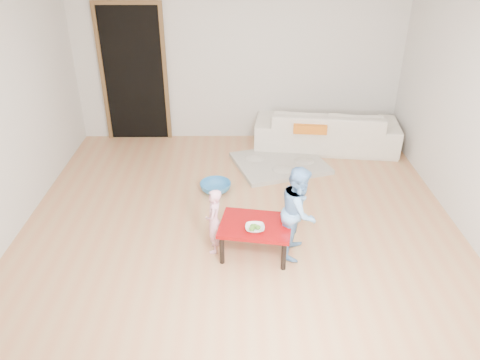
{
  "coord_description": "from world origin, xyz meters",
  "views": [
    {
      "loc": [
        -0.04,
        -4.58,
        3.05
      ],
      "look_at": [
        0.0,
        -0.2,
        0.65
      ],
      "focal_mm": 35.0,
      "sensor_mm": 36.0,
      "label": 1
    }
  ],
  "objects_px": {
    "bowl": "(255,228)",
    "basin": "(216,187)",
    "child_pink": "(214,221)",
    "red_table": "(255,238)",
    "sofa": "(326,128)",
    "child_blue": "(299,211)"
  },
  "relations": [
    {
      "from": "red_table",
      "to": "bowl",
      "type": "xyz_separation_m",
      "value": [
        -0.01,
        -0.11,
        0.21
      ]
    },
    {
      "from": "basin",
      "to": "bowl",
      "type": "bearing_deg",
      "value": -72.09
    },
    {
      "from": "sofa",
      "to": "child_pink",
      "type": "height_order",
      "value": "child_pink"
    },
    {
      "from": "red_table",
      "to": "child_blue",
      "type": "height_order",
      "value": "child_blue"
    },
    {
      "from": "child_blue",
      "to": "basin",
      "type": "relative_size",
      "value": 2.47
    },
    {
      "from": "sofa",
      "to": "child_blue",
      "type": "xyz_separation_m",
      "value": [
        -0.74,
        -2.64,
        0.18
      ]
    },
    {
      "from": "bowl",
      "to": "basin",
      "type": "bearing_deg",
      "value": 107.91
    },
    {
      "from": "sofa",
      "to": "basin",
      "type": "bearing_deg",
      "value": 46.85
    },
    {
      "from": "basin",
      "to": "red_table",
      "type": "bearing_deg",
      "value": -70.12
    },
    {
      "from": "red_table",
      "to": "bowl",
      "type": "distance_m",
      "value": 0.23
    },
    {
      "from": "child_pink",
      "to": "bowl",
      "type": "bearing_deg",
      "value": 73.09
    },
    {
      "from": "sofa",
      "to": "basin",
      "type": "xyz_separation_m",
      "value": [
        -1.65,
        -1.37,
        -0.25
      ]
    },
    {
      "from": "sofa",
      "to": "child_blue",
      "type": "relative_size",
      "value": 2.15
    },
    {
      "from": "sofa",
      "to": "bowl",
      "type": "height_order",
      "value": "sofa"
    },
    {
      "from": "sofa",
      "to": "red_table",
      "type": "relative_size",
      "value": 2.94
    },
    {
      "from": "child_pink",
      "to": "child_blue",
      "type": "relative_size",
      "value": 0.73
    },
    {
      "from": "bowl",
      "to": "child_pink",
      "type": "distance_m",
      "value": 0.45
    },
    {
      "from": "bowl",
      "to": "child_pink",
      "type": "height_order",
      "value": "child_pink"
    },
    {
      "from": "child_blue",
      "to": "child_pink",
      "type": "bearing_deg",
      "value": 105.22
    },
    {
      "from": "red_table",
      "to": "child_blue",
      "type": "xyz_separation_m",
      "value": [
        0.44,
        0.03,
        0.31
      ]
    },
    {
      "from": "bowl",
      "to": "child_blue",
      "type": "bearing_deg",
      "value": 17.07
    },
    {
      "from": "bowl",
      "to": "child_pink",
      "type": "bearing_deg",
      "value": 158.24
    }
  ]
}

